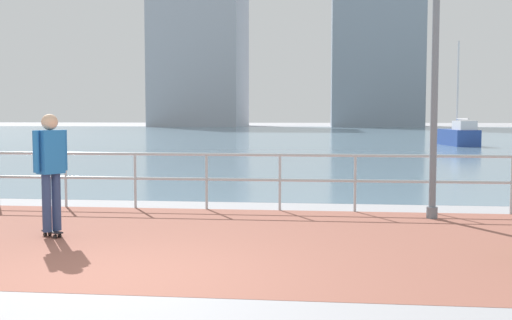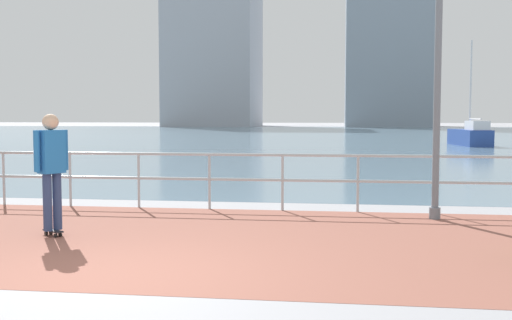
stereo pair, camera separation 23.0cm
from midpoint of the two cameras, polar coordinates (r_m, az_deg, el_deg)
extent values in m
plane|color=#9E9EA3|center=(46.41, 4.82, 1.91)|extent=(220.00, 220.00, 0.00)
cube|color=#935647|center=(9.12, -7.33, -7.17)|extent=(28.00, 5.67, 0.01)
cube|color=slate|center=(56.54, 5.34, 2.30)|extent=(180.00, 88.00, 0.00)
cylinder|color=#B2BCC1|center=(13.26, -21.87, -1.62)|extent=(0.05, 0.05, 1.05)
cylinder|color=#B2BCC1|center=(12.63, -16.33, -1.76)|extent=(0.05, 0.05, 1.05)
cylinder|color=#B2BCC1|center=(12.12, -10.27, -1.90)|extent=(0.05, 0.05, 1.05)
cylinder|color=#B2BCC1|center=(11.77, -3.77, -2.02)|extent=(0.05, 0.05, 1.05)
cylinder|color=#B2BCC1|center=(11.57, 3.04, -2.12)|extent=(0.05, 0.05, 1.05)
cylinder|color=#B2BCC1|center=(11.55, 9.99, -2.20)|extent=(0.05, 0.05, 1.05)
cylinder|color=#B2BCC1|center=(11.69, 16.87, -2.24)|extent=(0.05, 0.05, 1.05)
cylinder|color=#B2BCC1|center=(11.72, -3.79, 0.53)|extent=(25.20, 0.06, 0.06)
cylinder|color=#B2BCC1|center=(11.76, -3.77, -1.77)|extent=(25.20, 0.06, 0.06)
cylinder|color=slate|center=(11.14, 16.80, -4.75)|extent=(0.19, 0.19, 0.20)
cylinder|color=slate|center=(11.01, 17.02, 5.55)|extent=(0.12, 0.12, 4.19)
cylinder|color=black|center=(9.54, -17.02, -6.65)|extent=(0.07, 0.06, 0.06)
cylinder|color=black|center=(9.50, -17.42, -6.70)|extent=(0.07, 0.06, 0.06)
cylinder|color=black|center=(9.76, -17.84, -6.43)|extent=(0.07, 0.06, 0.06)
cylinder|color=black|center=(9.72, -18.23, -6.48)|extent=(0.07, 0.06, 0.06)
cube|color=black|center=(9.62, -17.64, -6.27)|extent=(0.40, 0.31, 0.02)
cylinder|color=navy|center=(9.60, -17.29, -3.66)|extent=(0.18, 0.18, 0.85)
cylinder|color=navy|center=(9.51, -18.10, -3.74)|extent=(0.18, 0.18, 0.85)
cube|color=#236BB2|center=(9.48, -17.79, 0.75)|extent=(0.39, 0.42, 0.63)
cylinder|color=#236BB2|center=(9.61, -16.63, 0.91)|extent=(0.12, 0.12, 0.60)
cylinder|color=#236BB2|center=(9.36, -18.99, 0.78)|extent=(0.12, 0.12, 0.60)
sphere|color=#DBAD89|center=(9.47, -17.85, 3.37)|extent=(0.24, 0.24, 0.24)
cube|color=#284799|center=(39.19, 19.32, 1.98)|extent=(1.88, 4.59, 0.96)
cube|color=silver|center=(37.90, 19.98, 3.03)|extent=(1.14, 1.71, 0.53)
cylinder|color=silver|center=(39.21, 19.43, 6.57)|extent=(0.11, 0.11, 5.31)
cylinder|color=silver|center=(38.24, 19.82, 3.60)|extent=(0.31, 2.01, 0.09)
cube|color=#8493A3|center=(105.40, 12.32, 12.85)|extent=(14.05, 17.43, 35.88)
cube|color=#A3A8B2|center=(106.56, -3.82, 10.66)|extent=(14.55, 16.57, 27.85)
camera|label=1|loc=(0.12, -89.31, 0.05)|focal=43.17mm
camera|label=2|loc=(0.12, 90.69, -0.05)|focal=43.17mm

